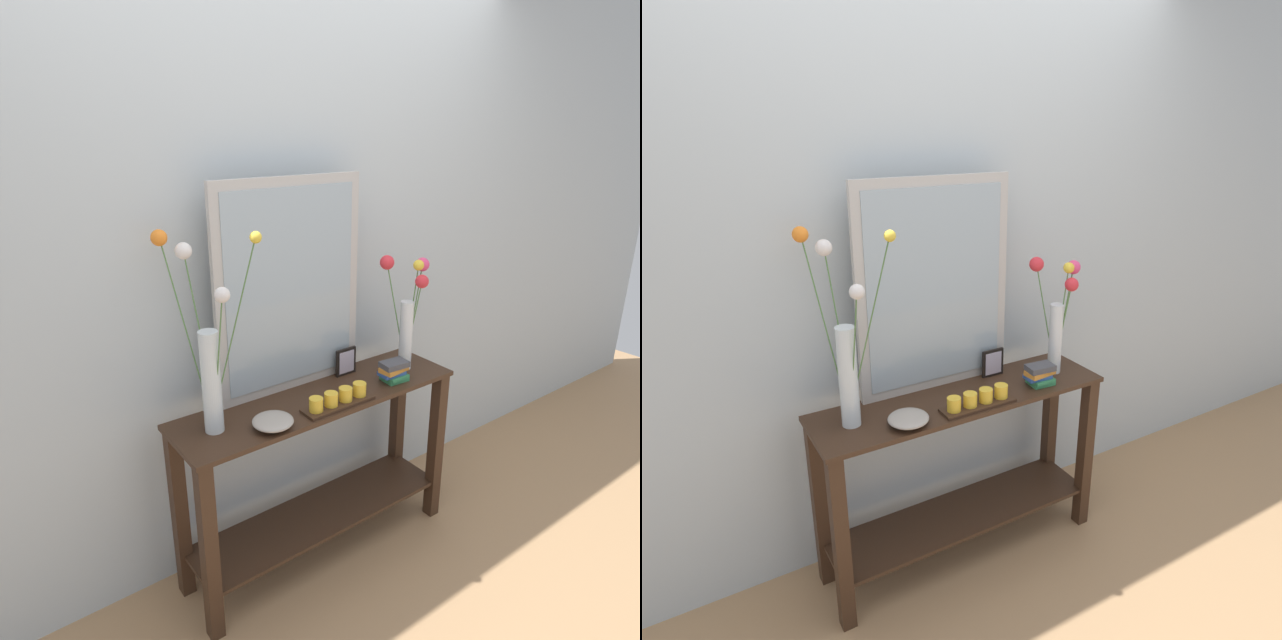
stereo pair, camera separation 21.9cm
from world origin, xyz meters
TOP-DOWN VIEW (x-y plane):
  - ground_plane at (0.00, 0.00)m, footprint 7.00×6.00m
  - wall_back at (0.00, 0.29)m, footprint 6.40×0.08m
  - console_table at (0.00, 0.00)m, footprint 1.28×0.34m
  - mirror_leaning at (-0.05, 0.14)m, footprint 0.68×0.03m
  - tall_vase_left at (-0.48, 0.02)m, footprint 0.28×0.31m
  - vase_right at (0.48, -0.01)m, footprint 0.21×0.18m
  - candle_tray at (0.01, -0.11)m, footprint 0.32×0.09m
  - picture_frame_small at (0.22, 0.10)m, footprint 0.11×0.01m
  - decorative_bowl at (-0.29, -0.10)m, footprint 0.16×0.16m
  - book_stack at (0.35, -0.08)m, footprint 0.13×0.10m

SIDE VIEW (x-z plane):
  - ground_plane at x=0.00m, z-range -0.02..0.00m
  - console_table at x=0.00m, z-range 0.08..0.87m
  - decorative_bowl at x=-0.29m, z-range 0.80..0.84m
  - candle_tray at x=0.01m, z-range 0.79..0.86m
  - book_stack at x=0.35m, z-range 0.80..0.89m
  - picture_frame_small at x=0.22m, z-range 0.79..0.92m
  - vase_right at x=0.48m, z-range 0.82..1.35m
  - tall_vase_left at x=-0.48m, z-range 0.73..1.47m
  - mirror_leaning at x=-0.05m, z-range 0.79..1.68m
  - wall_back at x=0.00m, z-range 0.00..2.70m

